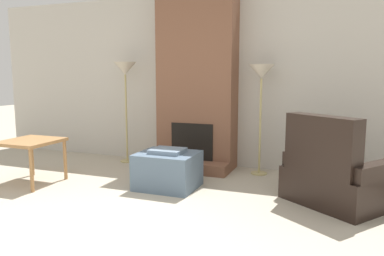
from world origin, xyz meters
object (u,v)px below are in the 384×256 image
armchair (337,178)px  side_table (31,146)px  floor_lamp_right (261,78)px  floor_lamp_left (125,74)px  ottoman (168,170)px

armchair → side_table: armchair is taller
side_table → floor_lamp_right: bearing=29.4°
armchair → side_table: 3.71m
side_table → floor_lamp_left: 1.82m
floor_lamp_left → floor_lamp_right: size_ratio=1.04×
side_table → floor_lamp_right: (2.64, 1.49, 0.85)m
armchair → floor_lamp_left: 3.46m
ottoman → floor_lamp_right: bearing=48.4°
side_table → floor_lamp_right: 3.15m
ottoman → floor_lamp_left: bearing=138.8°
floor_lamp_left → floor_lamp_right: 2.13m
ottoman → floor_lamp_right: (0.93, 1.05, 1.12)m
floor_lamp_left → armchair: bearing=-16.2°
armchair → floor_lamp_right: size_ratio=0.89×
armchair → floor_lamp_right: bearing=-5.3°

